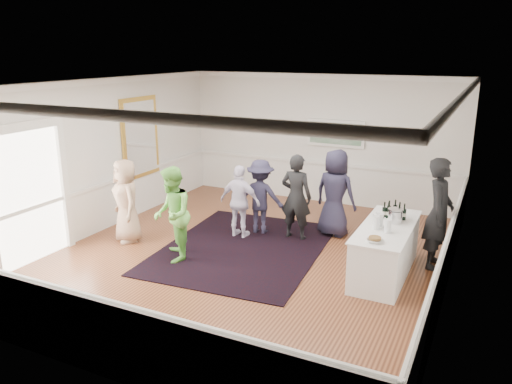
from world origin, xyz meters
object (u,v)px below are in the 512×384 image
at_px(serving_table, 385,250).
at_px(ice_bucket, 395,216).
at_px(nut_bowl, 375,239).
at_px(guest_green, 172,214).
at_px(guest_tan, 126,201).
at_px(bartender, 439,213).
at_px(guest_navy, 335,193).
at_px(guest_dark_a, 260,197).
at_px(guest_lilac, 240,202).
at_px(guest_dark_b, 296,197).

relative_size(serving_table, ice_bucket, 8.42).
bearing_deg(nut_bowl, guest_green, -176.10).
height_order(serving_table, guest_tan, guest_tan).
xyz_separation_m(guest_tan, nut_bowl, (5.00, -0.14, 0.08)).
xyz_separation_m(serving_table, nut_bowl, (-0.02, -0.82, 0.48)).
relative_size(bartender, guest_navy, 1.09).
xyz_separation_m(serving_table, guest_navy, (-1.37, 1.47, 0.46)).
bearing_deg(guest_dark_a, guest_lilac, 47.63).
height_order(serving_table, bartender, bartender).
bearing_deg(guest_tan, ice_bucket, 42.98).
relative_size(bartender, guest_lilac, 1.31).
distance_m(bartender, guest_dark_b, 2.76).
distance_m(guest_dark_b, guest_navy, 0.84).
distance_m(guest_dark_a, nut_bowl, 3.28).
distance_m(guest_green, guest_lilac, 1.67).
distance_m(guest_tan, guest_dark_a, 2.73).
xyz_separation_m(guest_lilac, nut_bowl, (3.05, -1.32, 0.16)).
bearing_deg(guest_green, guest_lilac, 125.14).
bearing_deg(guest_dark_b, ice_bucket, 161.66).
relative_size(serving_table, bartender, 1.10).
relative_size(serving_table, nut_bowl, 8.68).
distance_m(bartender, guest_tan, 5.93).
height_order(guest_dark_a, nut_bowl, guest_dark_a).
bearing_deg(nut_bowl, guest_navy, 120.46).
relative_size(bartender, guest_dark_a, 1.26).
distance_m(bartender, guest_navy, 2.23).
height_order(serving_table, nut_bowl, nut_bowl).
height_order(bartender, guest_green, bartender).
relative_size(guest_tan, guest_lilac, 1.11).
distance_m(guest_lilac, ice_bucket, 3.18).
distance_m(bartender, nut_bowl, 1.73).
distance_m(guest_navy, nut_bowl, 2.66).
bearing_deg(guest_navy, guest_green, 59.77).
relative_size(guest_tan, guest_dark_b, 0.96).
distance_m(guest_green, ice_bucket, 3.94).
bearing_deg(guest_dark_a, ice_bucket, 157.04).
bearing_deg(serving_table, guest_lilac, 170.82).
relative_size(guest_navy, ice_bucket, 7.00).
relative_size(guest_green, ice_bucket, 6.75).
distance_m(guest_dark_a, ice_bucket, 2.98).
xyz_separation_m(guest_lilac, guest_dark_a, (0.27, 0.41, 0.03)).
bearing_deg(ice_bucket, bartender, 37.60).
distance_m(serving_table, guest_lilac, 3.13).
relative_size(serving_table, guest_green, 1.25).
bearing_deg(serving_table, guest_tan, -172.24).
xyz_separation_m(guest_green, ice_bucket, (3.72, 1.29, 0.12)).
distance_m(bartender, guest_lilac, 3.83).
bearing_deg(guest_green, bartender, 77.40).
distance_m(guest_lilac, guest_navy, 1.97).
height_order(serving_table, guest_navy, guest_navy).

